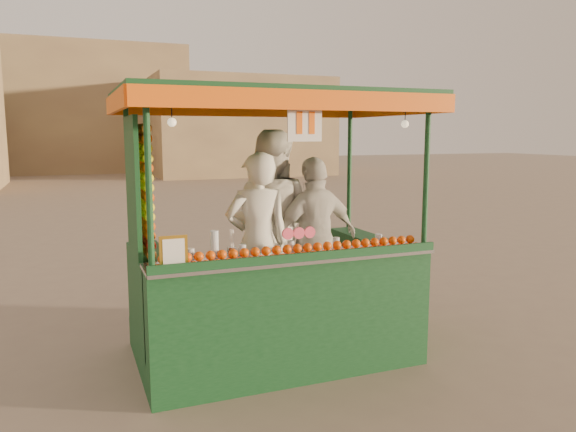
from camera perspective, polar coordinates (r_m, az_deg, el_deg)
name	(u,v)px	position (r m, az deg, el deg)	size (l,w,h in m)	color
ground	(255,361)	(5.43, -3.38, -14.62)	(90.00, 90.00, 0.00)	#776455
building_right	(238,127)	(30.00, -5.15, 9.10)	(9.00, 6.00, 5.00)	#9E865A
building_center	(56,110)	(34.78, -22.73, 10.04)	(14.00, 7.00, 7.00)	#9E865A
juice_cart	(268,277)	(5.21, -2.03, -6.24)	(2.75, 1.78, 2.50)	#0F3819
vendor_left	(258,242)	(5.18, -3.12, -2.70)	(0.63, 0.44, 1.67)	silver
vendor_middle	(270,223)	(5.61, -1.86, -0.77)	(1.15, 1.10, 1.88)	silver
vendor_right	(316,238)	(5.54, 2.84, -2.28)	(0.99, 0.52, 1.61)	silver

